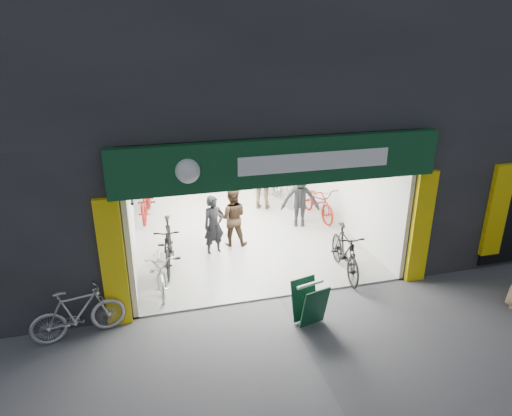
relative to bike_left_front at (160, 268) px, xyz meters
name	(u,v)px	position (x,y,z in m)	size (l,w,h in m)	color
ground	(278,298)	(2.37, -1.09, -0.49)	(60.00, 60.00, 0.00)	#56565B
building	(258,69)	(3.28, 3.90, 3.83)	(17.00, 10.27, 8.00)	#232326
bike_left_front	(160,268)	(0.00, 0.00, 0.00)	(0.65, 1.85, 0.97)	#B6B6BB
bike_left_midfront	(168,245)	(0.25, 0.85, 0.11)	(0.56, 2.00, 1.20)	black
bike_left_midback	(146,200)	(-0.13, 4.28, 0.04)	(0.70, 2.02, 1.06)	maroon
bike_left_back	(145,186)	(-0.13, 5.67, 0.06)	(0.51, 1.82, 1.09)	#B0B1B5
bike_right_front	(345,252)	(4.17, -0.49, 0.09)	(0.54, 1.92, 1.16)	black
bike_right_mid	(318,202)	(4.87, 2.88, 0.03)	(0.69, 1.97, 1.03)	maroon
bike_right_back	(280,186)	(4.17, 4.40, 0.10)	(0.55, 1.95, 1.17)	#A4A3A7
parked_bike	(78,313)	(-1.58, -1.39, 0.03)	(0.48, 1.70, 1.02)	#A4A5A9
customer_a	(214,226)	(1.43, 1.32, 0.29)	(0.57, 0.37, 1.56)	black
customer_b	(232,217)	(1.97, 1.67, 0.32)	(0.78, 0.61, 1.60)	#39271A
customer_c	(300,200)	(4.10, 2.34, 0.37)	(1.10, 0.63, 1.71)	black
customer_d	(263,181)	(3.45, 3.94, 0.47)	(1.13, 0.47, 1.92)	olive
sandwich_board	(309,302)	(2.68, -2.09, -0.02)	(0.67, 0.68, 0.86)	#0E3923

